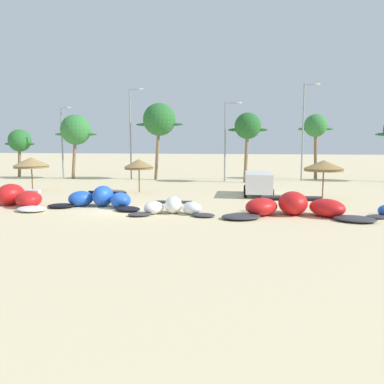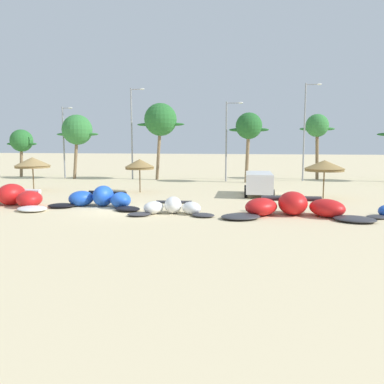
{
  "view_description": "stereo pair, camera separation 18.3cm",
  "coord_description": "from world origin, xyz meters",
  "px_view_note": "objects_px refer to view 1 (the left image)",
  "views": [
    {
      "loc": [
        8.62,
        -22.93,
        4.19
      ],
      "look_at": [
        4.29,
        2.0,
        1.0
      ],
      "focal_mm": 36.27,
      "sensor_mm": 36.0,
      "label": 1
    },
    {
      "loc": [
        8.8,
        -22.9,
        4.19
      ],
      "look_at": [
        4.29,
        2.0,
        1.0
      ],
      "focal_mm": 36.27,
      "sensor_mm": 36.0,
      "label": 2
    }
  ],
  "objects_px": {
    "palm_center_left": "(248,127)",
    "lamppost_west_center": "(131,129)",
    "palm_left": "(76,130)",
    "kite_left_of_center": "(173,208)",
    "lamppost_west": "(63,139)",
    "kite_left": "(101,199)",
    "beach_umbrella_near_van": "(31,163)",
    "lamppost_east_center": "(227,137)",
    "lamppost_east": "(304,128)",
    "kite_far_left": "(6,198)",
    "palm_center_right": "(316,127)",
    "beach_umbrella_middle": "(139,164)",
    "kite_center": "(294,207)",
    "palm_left_of_gap": "(159,120)",
    "palm_leftmost": "(20,141)",
    "beach_umbrella_near_palms": "(324,166)",
    "parked_van": "(258,182)"
  },
  "relations": [
    {
      "from": "palm_center_left",
      "to": "lamppost_west_center",
      "type": "xyz_separation_m",
      "value": [
        -13.45,
        1.79,
        -0.12
      ]
    },
    {
      "from": "kite_far_left",
      "to": "kite_left_of_center",
      "type": "bearing_deg",
      "value": -4.84
    },
    {
      "from": "palm_left_of_gap",
      "to": "palm_leftmost",
      "type": "bearing_deg",
      "value": 178.26
    },
    {
      "from": "palm_center_left",
      "to": "lamppost_east",
      "type": "distance_m",
      "value": 6.73
    },
    {
      "from": "kite_left_of_center",
      "to": "palm_center_left",
      "type": "relative_size",
      "value": 0.72
    },
    {
      "from": "kite_center",
      "to": "lamppost_west",
      "type": "xyz_separation_m",
      "value": [
        -25.25,
        20.51,
        4.2
      ]
    },
    {
      "from": "palm_left",
      "to": "parked_van",
      "type": "bearing_deg",
      "value": -27.68
    },
    {
      "from": "palm_left_of_gap",
      "to": "parked_van",
      "type": "bearing_deg",
      "value": -46.52
    },
    {
      "from": "kite_left_of_center",
      "to": "lamppost_west",
      "type": "xyz_separation_m",
      "value": [
        -18.19,
        21.13,
        4.35
      ]
    },
    {
      "from": "kite_left",
      "to": "lamppost_west",
      "type": "relative_size",
      "value": 0.8
    },
    {
      "from": "parked_van",
      "to": "palm_center_right",
      "type": "distance_m",
      "value": 17.29
    },
    {
      "from": "kite_far_left",
      "to": "lamppost_east_center",
      "type": "distance_m",
      "value": 23.93
    },
    {
      "from": "kite_left_of_center",
      "to": "palm_left_of_gap",
      "type": "distance_m",
      "value": 23.08
    },
    {
      "from": "beach_umbrella_near_palms",
      "to": "palm_left",
      "type": "height_order",
      "value": "palm_left"
    },
    {
      "from": "beach_umbrella_near_palms",
      "to": "lamppost_west",
      "type": "bearing_deg",
      "value": 155.59
    },
    {
      "from": "kite_center",
      "to": "parked_van",
      "type": "relative_size",
      "value": 1.86
    },
    {
      "from": "lamppost_west_center",
      "to": "lamppost_east_center",
      "type": "distance_m",
      "value": 11.22
    },
    {
      "from": "beach_umbrella_middle",
      "to": "lamppost_east",
      "type": "relative_size",
      "value": 0.27
    },
    {
      "from": "beach_umbrella_near_van",
      "to": "lamppost_east_center",
      "type": "height_order",
      "value": "lamppost_east_center"
    },
    {
      "from": "beach_umbrella_near_van",
      "to": "beach_umbrella_middle",
      "type": "relative_size",
      "value": 1.08
    },
    {
      "from": "beach_umbrella_near_palms",
      "to": "palm_left_of_gap",
      "type": "xyz_separation_m",
      "value": [
        -16.16,
        12.84,
        4.3
      ]
    },
    {
      "from": "palm_left_of_gap",
      "to": "palm_center_right",
      "type": "distance_m",
      "value": 17.97
    },
    {
      "from": "beach_umbrella_middle",
      "to": "lamppost_east_center",
      "type": "height_order",
      "value": "lamppost_east_center"
    },
    {
      "from": "beach_umbrella_near_palms",
      "to": "lamppost_west_center",
      "type": "height_order",
      "value": "lamppost_west_center"
    },
    {
      "from": "parked_van",
      "to": "lamppost_west_center",
      "type": "height_order",
      "value": "lamppost_west_center"
    },
    {
      "from": "beach_umbrella_near_palms",
      "to": "palm_leftmost",
      "type": "xyz_separation_m",
      "value": [
        -34.17,
        13.39,
        1.94
      ]
    },
    {
      "from": "palm_center_left",
      "to": "lamppost_west_center",
      "type": "distance_m",
      "value": 13.57
    },
    {
      "from": "lamppost_west",
      "to": "lamppost_east_center",
      "type": "bearing_deg",
      "value": -1.7
    },
    {
      "from": "kite_center",
      "to": "palm_center_left",
      "type": "distance_m",
      "value": 20.05
    },
    {
      "from": "kite_center",
      "to": "palm_center_right",
      "type": "relative_size",
      "value": 1.16
    },
    {
      "from": "palm_left",
      "to": "lamppost_west",
      "type": "height_order",
      "value": "lamppost_west"
    },
    {
      "from": "palm_left",
      "to": "lamppost_west_center",
      "type": "height_order",
      "value": "lamppost_west_center"
    },
    {
      "from": "beach_umbrella_middle",
      "to": "palm_center_right",
      "type": "height_order",
      "value": "palm_center_right"
    },
    {
      "from": "lamppost_east_center",
      "to": "palm_center_left",
      "type": "bearing_deg",
      "value": -21.39
    },
    {
      "from": "lamppost_west",
      "to": "lamppost_east_center",
      "type": "height_order",
      "value": "lamppost_east_center"
    },
    {
      "from": "beach_umbrella_near_van",
      "to": "lamppost_west",
      "type": "xyz_separation_m",
      "value": [
        -3.57,
        12.37,
        2.22
      ]
    },
    {
      "from": "kite_center",
      "to": "beach_umbrella_near_palms",
      "type": "relative_size",
      "value": 2.9
    },
    {
      "from": "beach_umbrella_near_van",
      "to": "palm_center_right",
      "type": "distance_m",
      "value": 30.62
    },
    {
      "from": "parked_van",
      "to": "lamppost_west",
      "type": "distance_m",
      "value": 26.23
    },
    {
      "from": "palm_left",
      "to": "lamppost_east",
      "type": "bearing_deg",
      "value": 4.61
    },
    {
      "from": "palm_left_of_gap",
      "to": "palm_center_left",
      "type": "relative_size",
      "value": 1.18
    },
    {
      "from": "palm_leftmost",
      "to": "palm_left_of_gap",
      "type": "relative_size",
      "value": 0.68
    },
    {
      "from": "palm_left",
      "to": "beach_umbrella_near_van",
      "type": "bearing_deg",
      "value": -82.55
    },
    {
      "from": "beach_umbrella_near_van",
      "to": "palm_left",
      "type": "xyz_separation_m",
      "value": [
        -1.52,
        11.66,
        3.18
      ]
    },
    {
      "from": "kite_center",
      "to": "beach_umbrella_near_van",
      "type": "distance_m",
      "value": 23.24
    },
    {
      "from": "kite_left",
      "to": "palm_leftmost",
      "type": "distance_m",
      "value": 27.98
    },
    {
      "from": "kite_center",
      "to": "beach_umbrella_near_palms",
      "type": "bearing_deg",
      "value": 70.32
    },
    {
      "from": "kite_left_of_center",
      "to": "beach_umbrella_near_van",
      "type": "distance_m",
      "value": 17.18
    },
    {
      "from": "kite_far_left",
      "to": "palm_center_right",
      "type": "distance_m",
      "value": 33.44
    },
    {
      "from": "lamppost_west_center",
      "to": "kite_center",
      "type": "bearing_deg",
      "value": -51.14
    }
  ]
}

